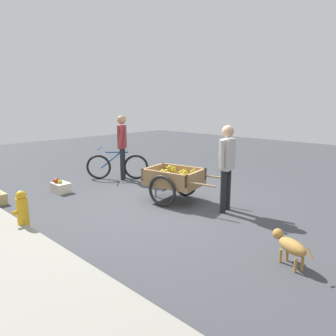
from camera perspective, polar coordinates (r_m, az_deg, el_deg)
The scene contains 9 objects.
ground_plane at distance 6.27m, azimuth -0.75°, elevation -6.99°, with size 24.00×24.00×0.00m, color #3D3F44.
fruit_cart at distance 6.48m, azimuth 1.15°, elevation -2.27°, with size 1.76×1.07×0.72m.
vendor_person at distance 5.86m, azimuth 10.69°, elevation 1.33°, with size 0.26×0.57×1.63m.
bicycle at distance 8.45m, azimuth -9.27°, elevation 0.33°, with size 1.24×1.20×0.85m.
cyclist_person at distance 8.32m, azimuth -8.39°, elevation 4.89°, with size 0.39×0.47×1.70m.
dog at distance 4.34m, azimuth 21.42°, elevation -13.01°, with size 0.62×0.36×0.40m.
fire_hydrant at distance 5.55m, azimuth -25.09°, elevation -7.12°, with size 0.25×0.25×0.67m.
plastic_bucket at distance 7.92m, azimuth -0.31°, elevation -1.95°, with size 0.30×0.30×0.26m, color orange.
mixed_fruit_crate at distance 7.60m, azimuth -19.07°, elevation -3.27°, with size 0.44×0.32×0.32m.
Camera 1 is at (-4.13, 4.26, 2.05)m, focal length 33.33 mm.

